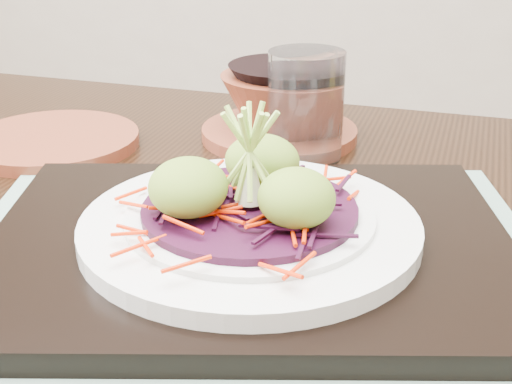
% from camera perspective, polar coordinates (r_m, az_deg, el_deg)
% --- Properties ---
extents(dining_table, '(1.34, 0.95, 0.81)m').
position_cam_1_polar(dining_table, '(0.64, -1.19, -13.04)').
color(dining_table, black).
rests_on(dining_table, ground).
extents(placemat, '(0.54, 0.46, 0.00)m').
position_cam_1_polar(placemat, '(0.56, -0.49, -5.32)').
color(placemat, gray).
rests_on(placemat, dining_table).
extents(serving_tray, '(0.46, 0.39, 0.02)m').
position_cam_1_polar(serving_tray, '(0.56, -0.49, -4.32)').
color(serving_tray, black).
rests_on(serving_tray, placemat).
extents(white_plate, '(0.26, 0.26, 0.02)m').
position_cam_1_polar(white_plate, '(0.55, -0.50, -2.68)').
color(white_plate, silver).
rests_on(white_plate, serving_tray).
extents(cabbage_bed, '(0.17, 0.17, 0.01)m').
position_cam_1_polar(cabbage_bed, '(0.54, -0.51, -1.43)').
color(cabbage_bed, '#2E0923').
rests_on(cabbage_bed, white_plate).
extents(carrot_julienne, '(0.20, 0.20, 0.01)m').
position_cam_1_polar(carrot_julienne, '(0.54, -0.51, -0.65)').
color(carrot_julienne, red).
rests_on(carrot_julienne, cabbage_bed).
extents(guacamole_scoops, '(0.14, 0.13, 0.05)m').
position_cam_1_polar(guacamole_scoops, '(0.53, -0.53, 0.82)').
color(guacamole_scoops, olive).
rests_on(guacamole_scoops, cabbage_bed).
extents(scallion_garnish, '(0.06, 0.06, 0.09)m').
position_cam_1_polar(scallion_garnish, '(0.53, -0.52, 2.85)').
color(scallion_garnish, '#9FC850').
rests_on(scallion_garnish, cabbage_bed).
extents(terracotta_side_plate, '(0.23, 0.23, 0.01)m').
position_cam_1_polar(terracotta_side_plate, '(0.83, -15.93, 3.97)').
color(terracotta_side_plate, maroon).
rests_on(terracotta_side_plate, dining_table).
extents(water_glass, '(0.10, 0.10, 0.11)m').
position_cam_1_polar(water_glass, '(0.76, 4.00, 6.92)').
color(water_glass, white).
rests_on(water_glass, dining_table).
extents(terracotta_bowl_set, '(0.21, 0.21, 0.07)m').
position_cam_1_polar(terracotta_bowl_set, '(0.82, 1.90, 6.53)').
color(terracotta_bowl_set, maroon).
rests_on(terracotta_bowl_set, dining_table).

